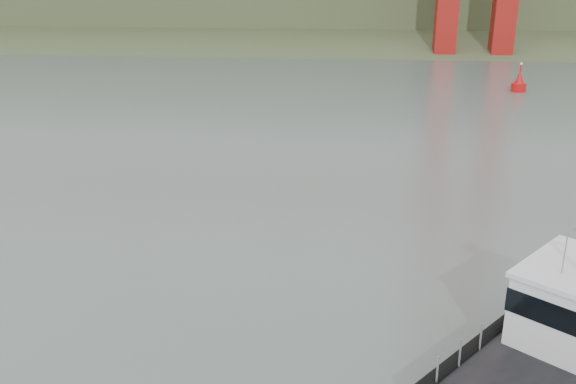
% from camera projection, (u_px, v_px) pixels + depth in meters
% --- Properties ---
extents(ground, '(400.00, 400.00, 0.00)m').
position_uv_depth(ground, '(228.00, 330.00, 24.69)').
color(ground, '#546360').
rests_on(ground, ground).
extents(patrol_boat, '(11.12, 12.20, 5.90)m').
position_uv_depth(patrol_boat, '(571.00, 335.00, 21.75)').
color(patrol_boat, black).
rests_on(patrol_boat, ground).
extents(nav_buoy, '(1.57, 1.57, 3.27)m').
position_uv_depth(nav_buoy, '(519.00, 84.00, 68.53)').
color(nav_buoy, '#BD0D0E').
rests_on(nav_buoy, ground).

